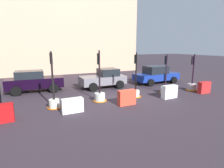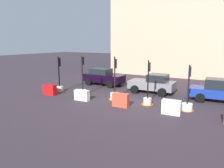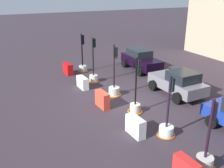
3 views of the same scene
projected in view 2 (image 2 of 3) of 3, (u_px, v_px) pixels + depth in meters
The scene contains 14 objects.
ground_plane at pixel (128, 103), 15.69m from camera, with size 120.00×120.00×0.00m, color #322831.
traffic_light_0 at pixel (60, 86), 19.12m from camera, with size 0.85×0.85×3.07m.
traffic_light_1 at pixel (83, 89), 17.67m from camera, with size 0.82×0.82×3.23m.
traffic_light_2 at pixel (115, 93), 16.45m from camera, with size 0.91×0.91×3.26m.
traffic_light_3 at pixel (148, 98), 15.10m from camera, with size 0.83×0.83×3.10m.
traffic_light_4 at pixel (187, 104), 13.85m from camera, with size 0.85×0.85×2.92m.
construction_barrier_0 at pixel (50, 90), 17.98m from camera, with size 1.14×0.51×0.87m.
construction_barrier_1 at pixel (82, 95), 16.33m from camera, with size 1.16×0.47×0.78m.
construction_barrier_2 at pixel (121, 100), 14.67m from camera, with size 1.12×0.44×0.92m.
construction_barrier_3 at pixel (171, 107), 13.11m from camera, with size 1.13×0.46×0.90m.
car_blue_estate at pixel (222, 91), 15.83m from camera, with size 4.55×2.25×1.67m.
car_black_sedan at pixel (103, 77), 22.01m from camera, with size 4.20×2.09×1.67m.
car_grey_saloon at pixel (153, 84), 18.66m from camera, with size 3.85×2.23×1.63m.
building_main_facade at pixel (185, 4), 27.94m from camera, with size 18.69×7.40×18.13m.
Camera 2 is at (6.57, -13.69, 4.30)m, focal length 35.02 mm.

